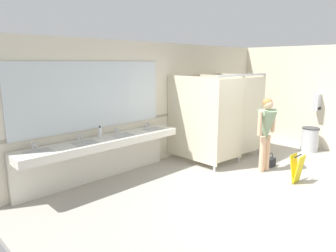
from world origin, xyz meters
TOP-DOWN VIEW (x-y plane):
  - ground_plane at (0.00, 0.00)m, footprint 7.67×5.84m
  - wall_back at (0.00, 2.68)m, footprint 7.67×0.12m
  - wall_back_tile_band at (0.00, 2.62)m, footprint 7.67×0.01m
  - vanity_counter at (-1.81, 2.40)m, footprint 3.24×0.59m
  - mirror_panel at (-1.81, 2.61)m, footprint 3.14×0.02m
  - bathroom_stalls at (1.07, 1.69)m, footprint 1.88×1.47m
  - paper_towel_dispenser_upper at (3.47, 0.43)m, footprint 0.32×0.13m
  - trash_bin at (3.17, 0.43)m, footprint 0.43×0.43m
  - person_standing at (0.96, 0.52)m, footprint 0.55×0.44m
  - handbag at (1.33, 0.56)m, footprint 0.24×0.14m
  - soap_dispenser at (-1.77, 2.48)m, footprint 0.07×0.07m
  - wet_floor_sign at (0.81, -0.24)m, footprint 0.28×0.19m

SIDE VIEW (x-z plane):
  - ground_plane at x=0.00m, z-range -0.10..0.00m
  - handbag at x=1.33m, z-range -0.06..0.26m
  - wet_floor_sign at x=0.81m, z-range 0.01..0.56m
  - trash_bin at x=3.17m, z-range 0.00..0.62m
  - vanity_counter at x=-1.81m, z-range 0.15..1.14m
  - soap_dispenser at x=-1.77m, z-range 0.86..1.07m
  - person_standing at x=0.96m, z-range 0.19..1.74m
  - wall_back_tile_band at x=0.00m, z-range 1.02..1.08m
  - bathroom_stalls at x=1.07m, z-range 0.05..2.06m
  - paper_towel_dispenser_upper at x=3.47m, z-range 1.03..1.47m
  - wall_back at x=0.00m, z-range 0.00..2.69m
  - mirror_panel at x=-1.81m, z-range 1.02..2.28m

